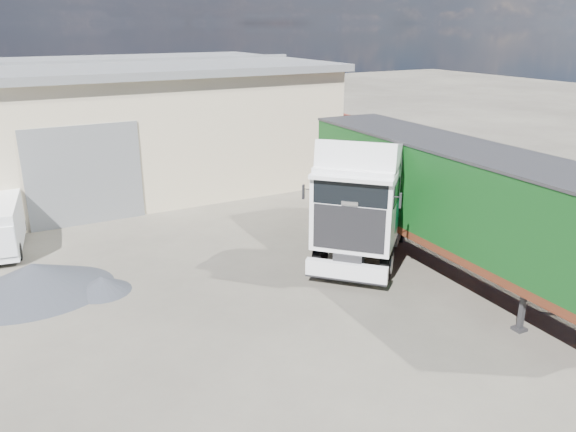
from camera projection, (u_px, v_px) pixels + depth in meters
name	position (u px, v px, depth m)	size (l,w,h in m)	color
ground	(258.00, 336.00, 13.12)	(120.00, 120.00, 0.00)	#2C2A24
brick_boundary_wall	(448.00, 170.00, 22.90)	(0.35, 26.00, 2.50)	#963726
tractor_unit	(361.00, 210.00, 16.71)	(5.74, 5.64, 3.98)	black
box_trailer	(449.00, 194.00, 16.08)	(2.77, 11.39, 3.76)	#2D2D30
gravel_heap	(31.00, 280.00, 15.07)	(5.07, 4.44, 0.87)	#20232A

